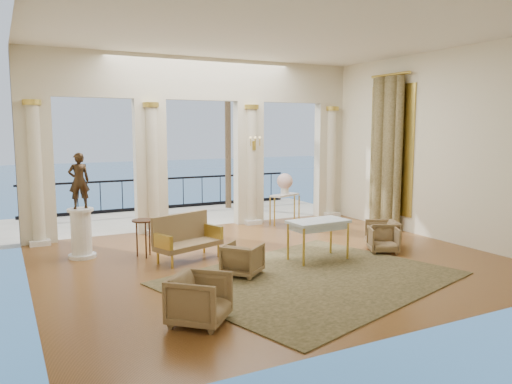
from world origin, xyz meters
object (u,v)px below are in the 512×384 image
game_table (318,224)px  pedestal (81,234)px  armchair_a (200,297)px  side_table (144,225)px  statue (79,181)px  console_table (285,199)px  armchair_b (383,238)px  settee (186,237)px  armchair_c (382,233)px  armchair_d (243,258)px

game_table → pedestal: 4.90m
armchair_a → side_table: bearing=38.8°
statue → console_table: 5.80m
armchair_a → armchair_b: size_ratio=1.24×
console_table → armchair_b: bearing=-107.7°
pedestal → statue: statue is taller
game_table → statue: statue is taller
game_table → console_table: bearing=66.9°
armchair_a → settee: 3.47m
armchair_b → game_table: bearing=-156.3°
armchair_a → armchair_c: bearing=-24.0°
armchair_d → game_table: size_ratio=0.53×
armchair_a → armchair_c: (5.25, 2.26, -0.05)m
armchair_a → armchair_b: bearing=-26.4°
armchair_b → armchair_d: (-3.44, -0.12, 0.02)m
armchair_a → armchair_d: armchair_a is taller
console_table → side_table: 4.75m
settee → pedestal: size_ratio=1.47×
game_table → side_table: size_ratio=1.57×
settee → console_table: 4.39m
armchair_c → armchair_d: armchair_c is taller
armchair_a → game_table: game_table is taller
armchair_d → settee: 1.65m
game_table → console_table: size_ratio=1.29×
pedestal → side_table: pedestal is taller
game_table → statue: 4.97m
armchair_d → settee: bearing=-20.4°
settee → armchair_b: bearing=-39.5°
armchair_b → pedestal: size_ratio=0.60×
armchair_c → game_table: game_table is taller
settee → pedestal: (-1.88, 1.12, 0.04)m
pedestal → armchair_a: bearing=-78.5°
armchair_a → armchair_b: armchair_a is taller
statue → side_table: bearing=153.2°
armchair_b → side_table: 5.13m
armchair_c → settee: bearing=-77.6°
armchair_a → console_table: 7.34m
settee → console_table: settee is taller
armchair_a → armchair_c: armchair_a is taller
game_table → armchair_b: bearing=-7.2°
armchair_d → armchair_b: bearing=-127.6°
settee → side_table: (-0.70, 0.59, 0.21)m
settee → console_table: size_ratio=1.59×
armchair_a → settee: bearing=26.5°
armchair_c → armchair_d: size_ratio=1.02×
armchair_d → pedestal: size_ratio=0.63×
armchair_a → armchair_b: 5.31m
armchair_a → side_table: side_table is taller
game_table → pedestal: pedestal is taller
armchair_a → side_table: (0.27, 3.92, 0.29)m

